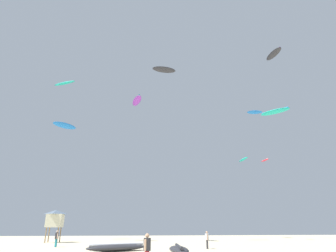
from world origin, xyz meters
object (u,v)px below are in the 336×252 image
object	(u,v)px
person_foreground	(147,248)
kite_aloft_5	(265,160)
kite_aloft_8	(65,126)
lifeguard_tower	(55,218)
kite_aloft_4	(274,54)
person_midground	(207,238)
kite_grounded_far	(117,247)
kite_aloft_2	(164,70)
kite_grounded_near	(179,249)
kite_aloft_0	(65,83)
kite_aloft_6	(137,101)
person_left	(57,237)
kite_aloft_3	(255,112)
kite_aloft_1	(275,112)
kite_aloft_7	(243,159)

from	to	relation	value
person_foreground	kite_aloft_5	size ratio (longest dim) A/B	0.74
kite_aloft_5	kite_aloft_8	bearing A→B (deg)	171.77
lifeguard_tower	kite_aloft_4	distance (m)	40.63
person_midground	kite_aloft_5	size ratio (longest dim) A/B	0.70
person_foreground	kite_grounded_far	size ratio (longest dim) A/B	0.30
kite_grounded_far	kite_aloft_2	xyz separation A→B (m)	(5.68, 15.06, 26.82)
person_foreground	kite_grounded_near	xyz separation A→B (m)	(2.95, 7.91, -0.66)
kite_aloft_2	lifeguard_tower	bearing A→B (deg)	178.92
person_midground	kite_aloft_5	xyz separation A→B (m)	(14.98, 16.25, 11.74)
kite_grounded_near	kite_grounded_far	xyz separation A→B (m)	(-4.89, 2.86, 0.01)
kite_aloft_2	kite_aloft_5	size ratio (longest dim) A/B	1.83
kite_aloft_0	kite_aloft_6	xyz separation A→B (m)	(11.73, -1.18, -2.96)
person_left	lifeguard_tower	size ratio (longest dim) A/B	0.39
kite_aloft_3	kite_grounded_far	bearing A→B (deg)	-137.44
person_left	kite_grounded_far	bearing A→B (deg)	101.73
person_midground	kite_aloft_1	size ratio (longest dim) A/B	0.47
person_foreground	lifeguard_tower	bearing A→B (deg)	141.64
kite_grounded_far	kite_aloft_6	xyz separation A→B (m)	(1.30, 14.68, 20.59)
kite_aloft_0	kite_aloft_7	world-z (taller)	kite_aloft_0
kite_grounded_far	lifeguard_tower	world-z (taller)	lifeguard_tower
person_foreground	lifeguard_tower	xyz separation A→B (m)	(-10.98, 26.12, 2.09)
kite_aloft_1	kite_aloft_6	distance (m)	20.80
kite_grounded_near	kite_aloft_5	world-z (taller)	kite_aloft_5
kite_aloft_6	kite_aloft_5	bearing A→B (deg)	8.79
kite_grounded_near	kite_aloft_6	distance (m)	27.29
person_foreground	person_left	bearing A→B (deg)	145.15
kite_aloft_1	kite_aloft_4	size ratio (longest dim) A/B	0.90
person_left	kite_grounded_near	distance (m)	14.57
kite_aloft_6	person_left	bearing A→B (deg)	-132.61
person_midground	lifeguard_tower	bearing A→B (deg)	-34.95
person_foreground	kite_grounded_far	world-z (taller)	person_foreground
kite_aloft_1	kite_aloft_0	bearing A→B (deg)	158.52
kite_aloft_1	kite_aloft_8	xyz separation A→B (m)	(-29.99, 18.70, 3.43)
lifeguard_tower	kite_aloft_6	size ratio (longest dim) A/B	0.99
kite_aloft_2	kite_aloft_6	world-z (taller)	kite_aloft_2
lifeguard_tower	kite_aloft_0	xyz separation A→B (m)	(-1.38, 0.52, 20.81)
person_left	kite_aloft_1	bearing A→B (deg)	141.51
kite_aloft_0	kite_aloft_7	size ratio (longest dim) A/B	1.04
kite_aloft_2	kite_aloft_7	size ratio (longest dim) A/B	1.04
kite_aloft_1	kite_aloft_8	distance (m)	35.51
kite_aloft_4	kite_aloft_8	bearing A→B (deg)	157.84
kite_grounded_far	kite_aloft_5	xyz separation A→B (m)	(23.40, 18.10, 12.35)
kite_aloft_4	kite_aloft_5	xyz separation A→B (m)	(0.84, 8.79, -15.21)
person_midground	kite_aloft_6	world-z (taller)	kite_aloft_6
person_left	kite_aloft_4	size ratio (longest dim) A/B	0.43
person_midground	kite_aloft_0	size ratio (longest dim) A/B	0.38
person_midground	kite_aloft_3	size ratio (longest dim) A/B	0.51
kite_aloft_6	kite_aloft_3	bearing A→B (deg)	18.97
kite_grounded_far	kite_aloft_3	bearing A→B (deg)	42.56
kite_grounded_near	person_left	bearing A→B (deg)	141.35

